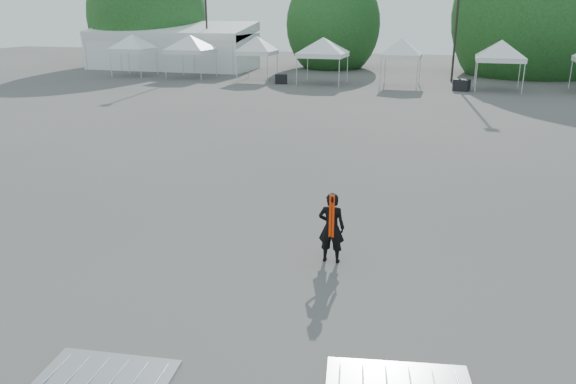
# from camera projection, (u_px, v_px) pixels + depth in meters

# --- Properties ---
(ground) EXTENTS (120.00, 120.00, 0.00)m
(ground) POSITION_uv_depth(u_px,v_px,m) (306.00, 223.00, 14.33)
(ground) COLOR #474442
(ground) RESTS_ON ground
(marquee) EXTENTS (15.00, 6.25, 4.23)m
(marquee) POSITION_uv_depth(u_px,v_px,m) (172.00, 47.00, 51.60)
(marquee) COLOR white
(marquee) RESTS_ON ground
(light_pole_west) EXTENTS (0.60, 0.25, 10.30)m
(light_pole_west) POSITION_uv_depth(u_px,v_px,m) (206.00, 3.00, 48.43)
(light_pole_west) COLOR black
(light_pole_west) RESTS_ON ground
(light_pole_east) EXTENTS (0.60, 0.25, 9.80)m
(light_pole_east) POSITION_uv_depth(u_px,v_px,m) (458.00, 6.00, 41.00)
(light_pole_east) COLOR black
(light_pole_east) RESTS_ON ground
(tree_far_w) EXTENTS (4.80, 4.80, 7.30)m
(tree_far_w) POSITION_uv_depth(u_px,v_px,m) (148.00, 17.00, 54.63)
(tree_far_w) COLOR #382314
(tree_far_w) RESTS_ON ground
(tree_mid_w) EXTENTS (4.16, 4.16, 6.33)m
(tree_mid_w) POSITION_uv_depth(u_px,v_px,m) (333.00, 25.00, 51.76)
(tree_mid_w) COLOR #382314
(tree_mid_w) RESTS_ON ground
(tree_mid_e) EXTENTS (5.12, 5.12, 7.79)m
(tree_mid_e) POSITION_uv_depth(u_px,v_px,m) (534.00, 15.00, 45.97)
(tree_mid_e) COLOR #382314
(tree_mid_e) RESTS_ON ground
(tent_a) EXTENTS (4.10, 4.10, 3.88)m
(tent_a) POSITION_uv_depth(u_px,v_px,m) (132.00, 38.00, 45.68)
(tent_a) COLOR silver
(tent_a) RESTS_ON ground
(tent_b) EXTENTS (4.56, 4.56, 3.88)m
(tent_b) POSITION_uv_depth(u_px,v_px,m) (190.00, 38.00, 44.42)
(tent_b) COLOR silver
(tent_b) RESTS_ON ground
(tent_c) EXTENTS (3.76, 3.76, 3.88)m
(tent_c) POSITION_uv_depth(u_px,v_px,m) (257.00, 40.00, 42.75)
(tent_c) COLOR silver
(tent_c) RESTS_ON ground
(tent_d) EXTENTS (4.67, 4.67, 3.88)m
(tent_d) POSITION_uv_depth(u_px,v_px,m) (323.00, 41.00, 40.58)
(tent_d) COLOR silver
(tent_d) RESTS_ON ground
(tent_e) EXTENTS (3.84, 3.84, 3.88)m
(tent_e) POSITION_uv_depth(u_px,v_px,m) (402.00, 42.00, 39.38)
(tent_e) COLOR silver
(tent_e) RESTS_ON ground
(tent_f) EXTENTS (4.38, 4.38, 3.88)m
(tent_f) POSITION_uv_depth(u_px,v_px,m) (502.00, 44.00, 37.10)
(tent_f) COLOR silver
(tent_f) RESTS_ON ground
(man) EXTENTS (0.57, 0.38, 1.56)m
(man) POSITION_uv_depth(u_px,v_px,m) (331.00, 227.00, 11.90)
(man) COLOR black
(man) RESTS_ON ground
(barrier_left) EXTENTS (2.05, 1.19, 0.06)m
(barrier_left) POSITION_uv_depth(u_px,v_px,m) (108.00, 373.00, 8.33)
(barrier_left) COLOR #ACAFB5
(barrier_left) RESTS_ON ground
(barrier_mid) EXTENTS (2.24, 1.40, 0.07)m
(barrier_mid) POSITION_uv_depth(u_px,v_px,m) (399.00, 383.00, 8.10)
(barrier_mid) COLOR #ACAFB5
(barrier_mid) RESTS_ON ground
(crate_west) EXTENTS (1.06, 0.94, 0.69)m
(crate_west) POSITION_uv_depth(u_px,v_px,m) (281.00, 79.00, 41.47)
(crate_west) COLOR black
(crate_west) RESTS_ON ground
(crate_mid) EXTENTS (1.17, 1.03, 0.77)m
(crate_mid) POSITION_uv_depth(u_px,v_px,m) (462.00, 85.00, 37.73)
(crate_mid) COLOR black
(crate_mid) RESTS_ON ground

